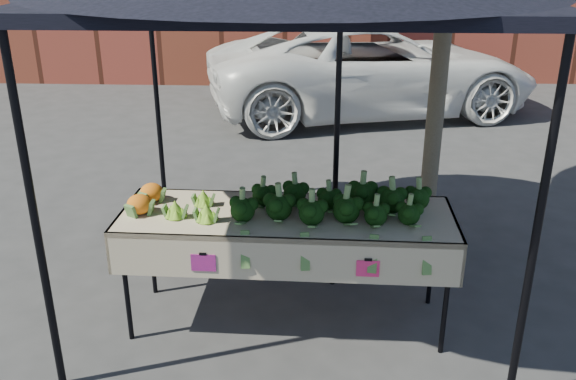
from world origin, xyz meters
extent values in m
plane|color=#2E2E30|center=(0.00, 0.00, 0.00)|extent=(90.00, 90.00, 0.00)
cube|color=#B9AC94|center=(-0.21, -0.11, 0.45)|extent=(2.42, 0.85, 0.90)
cube|color=#F22D8C|center=(-0.75, -0.51, 0.70)|extent=(0.17, 0.01, 0.12)
cube|color=#EE2D6F|center=(0.36, -0.51, 0.70)|extent=(0.17, 0.01, 0.12)
ellipsoid|color=black|center=(0.11, -0.08, 1.01)|extent=(1.44, 0.54, 0.23)
ellipsoid|color=#90C036|center=(-0.88, -0.12, 0.99)|extent=(0.40, 0.44, 0.17)
ellipsoid|color=orange|center=(-1.25, -0.04, 0.98)|extent=(0.20, 0.40, 0.16)
camera|label=1|loc=(-0.01, -4.10, 2.72)|focal=38.23mm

